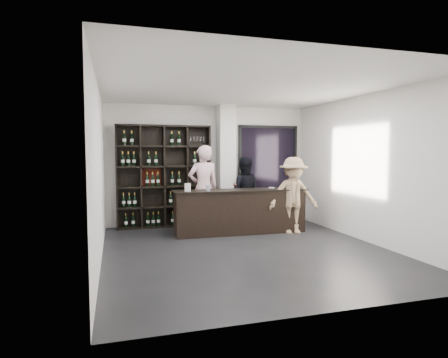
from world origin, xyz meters
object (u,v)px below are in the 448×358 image
object	(u,v)px
wine_shelf	(164,176)
customer	(293,195)
tasting_counter	(240,211)
taster_black	(244,191)
taster_pink	(203,188)

from	to	relation	value
wine_shelf	customer	world-z (taller)	wine_shelf
tasting_counter	taster_black	world-z (taller)	taster_black
taster_black	customer	xyz separation A→B (m)	(0.68, -1.30, 0.01)
tasting_counter	wine_shelf	bearing A→B (deg)	143.02
wine_shelf	taster_black	size ratio (longest dim) A/B	1.46
taster_black	tasting_counter	bearing A→B (deg)	86.35
wine_shelf	tasting_counter	distance (m)	2.04
wine_shelf	tasting_counter	xyz separation A→B (m)	(1.50, -1.19, -0.72)
tasting_counter	taster_pink	xyz separation A→B (m)	(-0.71, 0.47, 0.48)
tasting_counter	taster_pink	world-z (taller)	taster_pink
taster_pink	customer	world-z (taller)	taster_pink
taster_black	taster_pink	bearing A→B (deg)	43.53
customer	wine_shelf	bearing A→B (deg)	158.24
wine_shelf	taster_black	world-z (taller)	wine_shelf
tasting_counter	taster_black	size ratio (longest dim) A/B	1.78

